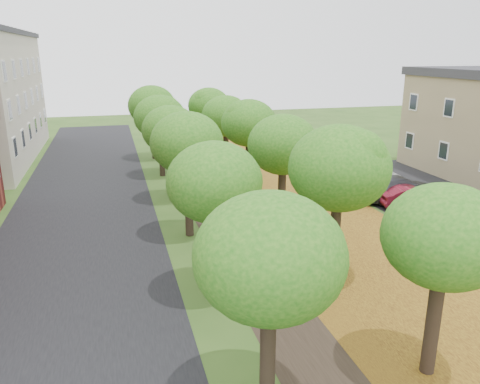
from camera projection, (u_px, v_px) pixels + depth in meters
street_asphalt at (81, 224)px, 24.60m from camera, size 8.00×70.00×0.01m
footpath at (219, 212)px, 26.51m from camera, size 3.20×70.00×0.01m
leaf_verge at (301, 204)px, 27.78m from camera, size 7.50×70.00×0.01m
parking_lot at (415, 189)px, 30.86m from camera, size 9.00×16.00×0.01m
tree_row_west at (178, 139)px, 24.72m from camera, size 3.51×33.51×5.80m
tree_row_east at (264, 135)px, 25.94m from camera, size 3.51×33.51×5.80m
car_silver at (460, 217)px, 23.46m from camera, size 4.59×2.32×1.50m
car_red at (412, 197)px, 27.18m from camera, size 3.91×1.82×1.24m
car_grey at (398, 188)px, 28.47m from camera, size 5.25×2.24×1.51m
car_white at (368, 176)px, 31.65m from camera, size 5.17×3.35×1.32m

